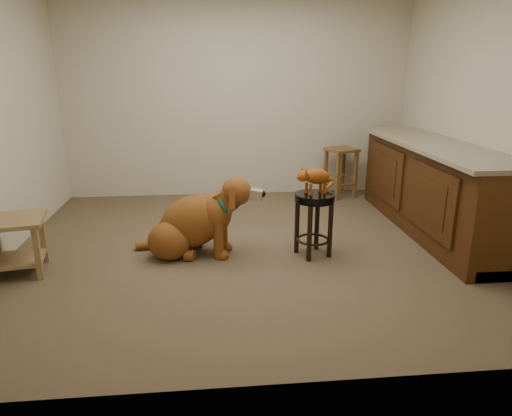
{
  "coord_description": "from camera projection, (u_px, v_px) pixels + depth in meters",
  "views": [
    {
      "loc": [
        -0.36,
        -4.09,
        1.68
      ],
      "look_at": [
        0.03,
        -0.16,
        0.45
      ],
      "focal_mm": 32.0,
      "sensor_mm": 36.0,
      "label": 1
    }
  ],
  "objects": [
    {
      "name": "floor",
      "position": [
        251.0,
        247.0,
        4.42
      ],
      "size": [
        4.5,
        4.0,
        0.01
      ],
      "primitive_type": "cube",
      "color": "brown",
      "rests_on": "ground"
    },
    {
      "name": "room_shell",
      "position": [
        251.0,
        67.0,
        3.92
      ],
      "size": [
        4.54,
        4.04,
        2.62
      ],
      "color": "beige",
      "rests_on": "ground"
    },
    {
      "name": "cabinet_run",
      "position": [
        434.0,
        191.0,
        4.76
      ],
      "size": [
        0.7,
        2.56,
        0.94
      ],
      "color": "#46250C",
      "rests_on": "ground"
    },
    {
      "name": "padded_stool",
      "position": [
        314.0,
        212.0,
        4.13
      ],
      "size": [
        0.39,
        0.39,
        0.59
      ],
      "rotation": [
        0.0,
        0.0,
        0.35
      ],
      "color": "black",
      "rests_on": "ground"
    },
    {
      "name": "wood_stool",
      "position": [
        341.0,
        172.0,
        6.06
      ],
      "size": [
        0.45,
        0.45,
        0.65
      ],
      "rotation": [
        0.0,
        0.0,
        0.35
      ],
      "color": "brown",
      "rests_on": "ground"
    },
    {
      "name": "side_table",
      "position": [
        15.0,
        238.0,
        3.78
      ],
      "size": [
        0.55,
        0.55,
        0.49
      ],
      "rotation": [
        0.0,
        0.0,
        0.21
      ],
      "color": "olive",
      "rests_on": "ground"
    },
    {
      "name": "golden_retriever",
      "position": [
        194.0,
        223.0,
        4.2
      ],
      "size": [
        1.22,
        0.68,
        0.79
      ],
      "rotation": [
        0.0,
        0.0,
        -0.21
      ],
      "color": "brown",
      "rests_on": "ground"
    },
    {
      "name": "tabby_kitten",
      "position": [
        314.0,
        177.0,
        4.03
      ],
      "size": [
        0.4,
        0.27,
        0.28
      ],
      "rotation": [
        0.0,
        0.0,
        0.35
      ],
      "color": "#8D3D0E",
      "rests_on": "padded_stool"
    }
  ]
}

